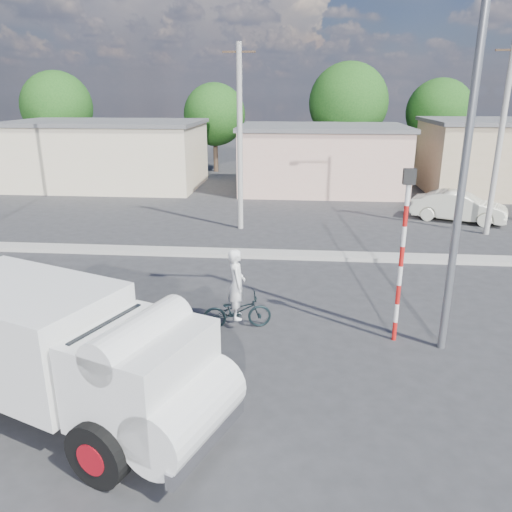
# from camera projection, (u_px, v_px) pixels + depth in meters

# --- Properties ---
(ground_plane) EXTENTS (120.00, 120.00, 0.00)m
(ground_plane) POSITION_uv_depth(u_px,v_px,m) (265.00, 364.00, 11.61)
(ground_plane) COLOR #2C2C2F
(ground_plane) RESTS_ON ground
(median) EXTENTS (40.00, 0.80, 0.16)m
(median) POSITION_uv_depth(u_px,v_px,m) (280.00, 254.00, 19.14)
(median) COLOR #99968E
(median) RESTS_ON ground
(truck) EXTENTS (6.55, 4.32, 2.55)m
(truck) POSITION_uv_depth(u_px,v_px,m) (71.00, 354.00, 9.25)
(truck) COLOR black
(truck) RESTS_ON ground
(bicycle) EXTENTS (1.92, 0.99, 0.96)m
(bicycle) POSITION_uv_depth(u_px,v_px,m) (237.00, 311.00, 13.27)
(bicycle) COLOR black
(bicycle) RESTS_ON ground
(cyclist) EXTENTS (0.59, 0.77, 1.90)m
(cyclist) POSITION_uv_depth(u_px,v_px,m) (237.00, 295.00, 13.12)
(cyclist) COLOR white
(cyclist) RESTS_ON ground
(car_cream) EXTENTS (4.62, 3.05, 1.44)m
(car_cream) POSITION_uv_depth(u_px,v_px,m) (459.00, 207.00, 24.18)
(car_cream) COLOR beige
(car_cream) RESTS_ON ground
(traffic_pole) EXTENTS (0.28, 0.18, 4.36)m
(traffic_pole) POSITION_uv_depth(u_px,v_px,m) (403.00, 243.00, 11.94)
(traffic_pole) COLOR red
(traffic_pole) RESTS_ON ground
(streetlight) EXTENTS (2.34, 0.22, 9.00)m
(streetlight) POSITION_uv_depth(u_px,v_px,m) (460.00, 143.00, 10.83)
(streetlight) COLOR slate
(streetlight) RESTS_ON ground
(building_row) EXTENTS (37.80, 7.30, 4.44)m
(building_row) POSITION_uv_depth(u_px,v_px,m) (307.00, 156.00, 31.64)
(building_row) COLOR beige
(building_row) RESTS_ON ground
(tree_row) EXTENTS (43.62, 7.43, 8.42)m
(tree_row) POSITION_uv_depth(u_px,v_px,m) (344.00, 106.00, 36.61)
(tree_row) COLOR #38281E
(tree_row) RESTS_ON ground
(utility_poles) EXTENTS (35.40, 0.24, 8.00)m
(utility_poles) POSITION_uv_depth(u_px,v_px,m) (361.00, 140.00, 21.39)
(utility_poles) COLOR #99968E
(utility_poles) RESTS_ON ground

